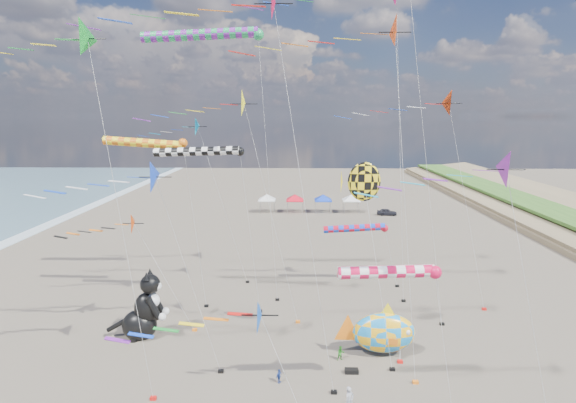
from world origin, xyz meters
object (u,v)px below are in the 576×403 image
(child_blue, at_px, (279,376))
(parked_car, at_px, (387,212))
(fish_inflatable, at_px, (383,333))
(child_green, at_px, (341,353))
(cat_inflatable, at_px, (142,304))
(person_adult, at_px, (349,400))

(child_blue, height_order, parked_car, parked_car)
(parked_car, bearing_deg, fish_inflatable, 174.98)
(child_green, height_order, parked_car, parked_car)
(cat_inflatable, relative_size, child_green, 5.16)
(cat_inflatable, relative_size, child_blue, 5.89)
(parked_car, bearing_deg, child_blue, 168.01)
(child_green, xyz_separation_m, child_blue, (-4.24, -2.79, -0.07))
(person_adult, height_order, child_blue, person_adult)
(child_green, bearing_deg, fish_inflatable, -1.27)
(child_green, distance_m, parked_car, 49.18)
(cat_inflatable, distance_m, child_blue, 12.44)
(child_green, bearing_deg, person_adult, -105.44)
(cat_inflatable, distance_m, person_adult, 17.43)
(child_blue, relative_size, parked_car, 0.27)
(cat_inflatable, distance_m, fish_inflatable, 18.21)
(fish_inflatable, bearing_deg, child_green, -166.43)
(cat_inflatable, distance_m, child_green, 15.45)
(child_green, xyz_separation_m, parked_car, (12.50, 47.56, 0.05))
(fish_inflatable, height_order, child_blue, fish_inflatable)
(fish_inflatable, xyz_separation_m, child_green, (-3.05, -0.74, -1.23))
(fish_inflatable, bearing_deg, child_blue, -154.15)
(cat_inflatable, height_order, parked_car, cat_inflatable)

